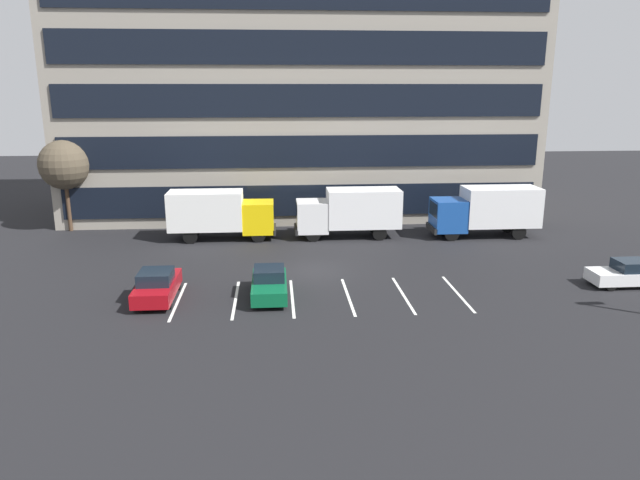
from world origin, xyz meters
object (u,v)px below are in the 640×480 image
at_px(sedan_forest, 269,284).
at_px(sedan_white, 628,274).
at_px(sedan_maroon, 157,286).
at_px(box_truck_white, 350,211).
at_px(bare_tree, 64,165).
at_px(box_truck_blue, 487,209).
at_px(box_truck_yellow, 219,212).

relative_size(sedan_forest, sedan_white, 1.05).
height_order(sedan_maroon, sedan_white, sedan_maroon).
xyz_separation_m(box_truck_white, bare_tree, (-19.99, 3.42, 2.89)).
distance_m(box_truck_white, sedan_forest, 12.89).
xyz_separation_m(box_truck_blue, box_truck_white, (-9.47, 0.50, -0.05)).
bearing_deg(box_truck_blue, sedan_white, -70.77).
distance_m(box_truck_yellow, sedan_forest, 12.24).
bearing_deg(sedan_white, bare_tree, 156.04).
height_order(box_truck_blue, bare_tree, bare_tree).
bearing_deg(box_truck_yellow, sedan_forest, -73.71).
bearing_deg(sedan_forest, box_truck_white, 64.56).
bearing_deg(bare_tree, box_truck_blue, -7.58).
xyz_separation_m(box_truck_yellow, sedan_white, (22.19, -11.46, -1.22)).
distance_m(sedan_maroon, sedan_white, 24.27).
height_order(box_truck_blue, box_truck_yellow, box_truck_blue).
relative_size(box_truck_white, sedan_white, 1.87).
xyz_separation_m(box_truck_yellow, sedan_forest, (3.42, -11.69, -1.19)).
bearing_deg(sedan_maroon, bare_tree, 120.99).
bearing_deg(box_truck_yellow, box_truck_white, -0.66).
bearing_deg(box_truck_blue, bare_tree, 172.42).
relative_size(box_truck_blue, sedan_white, 1.92).
xyz_separation_m(sedan_forest, sedan_maroon, (-5.49, 0.05, 0.03)).
relative_size(box_truck_blue, box_truck_white, 1.03).
height_order(box_truck_blue, sedan_forest, box_truck_blue).
height_order(box_truck_yellow, bare_tree, bare_tree).
distance_m(sedan_forest, bare_tree, 21.25).
relative_size(sedan_maroon, bare_tree, 0.65).
xyz_separation_m(sedan_forest, bare_tree, (-14.48, 15.01, 4.09)).
bearing_deg(bare_tree, box_truck_white, -9.70).
xyz_separation_m(box_truck_yellow, bare_tree, (-11.06, 3.31, 2.90)).
bearing_deg(sedan_maroon, box_truck_white, 46.35).
bearing_deg(sedan_maroon, box_truck_blue, 28.32).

